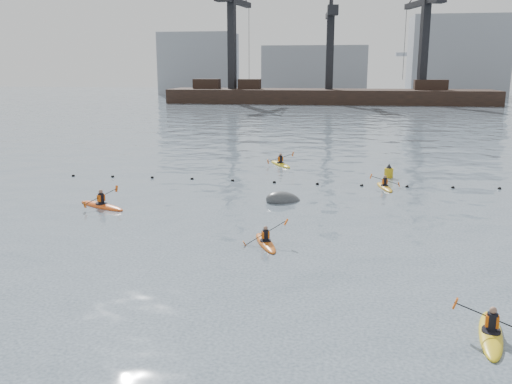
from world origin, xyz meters
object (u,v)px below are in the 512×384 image
kayaker_1 (491,333)px  kayaker_3 (385,187)px  kayaker_0 (266,242)px  kayaker_5 (280,164)px  nav_buoy (389,173)px  kayaker_2 (102,205)px  mooring_buoy (283,201)px

kayaker_1 → kayaker_3: 20.58m
kayaker_0 → kayaker_1: 10.93m
kayaker_0 → kayaker_3: bearing=42.9°
kayaker_5 → nav_buoy: size_ratio=2.89×
kayaker_0 → kayaker_2: 11.55m
kayaker_2 → nav_buoy: kayaker_2 is taller
kayaker_1 → nav_buoy: kayaker_1 is taller
kayaker_0 → kayaker_1: (7.83, -7.62, 0.01)m
kayaker_0 → kayaker_5: 20.62m
kayaker_1 → mooring_buoy: bearing=128.1°
kayaker_1 → kayaker_2: (-18.10, 12.90, 0.01)m
mooring_buoy → nav_buoy: 10.80m
kayaker_0 → kayaker_3: 14.37m
kayaker_0 → mooring_buoy: size_ratio=1.32×
kayaker_1 → kayaker_2: bearing=156.3°
kayaker_3 → nav_buoy: nav_buoy is taller
mooring_buoy → kayaker_0: bearing=-90.0°
kayaker_1 → mooring_buoy: (-7.83, 15.84, -0.10)m
kayaker_1 → nav_buoy: bearing=104.0°
kayaker_3 → kayaker_5: kayaker_5 is taller
kayaker_3 → kayaker_5: (-7.82, 7.66, 0.02)m
kayaker_0 → mooring_buoy: bearing=69.1°
kayaker_1 → mooring_buoy: kayaker_1 is taller
kayaker_1 → nav_buoy: (-0.94, 24.15, 0.25)m
kayaker_2 → kayaker_0: bearing=-90.0°
kayaker_2 → mooring_buoy: (10.27, 2.94, -0.11)m
kayaker_3 → kayaker_0: bearing=-127.7°
kayaker_1 → nav_buoy: 24.17m
kayaker_1 → kayaker_3: kayaker_1 is taller
kayaker_0 → nav_buoy: 17.91m
kayaker_2 → kayaker_3: (16.59, 7.62, -0.02)m
mooring_buoy → kayaker_3: bearing=36.5°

